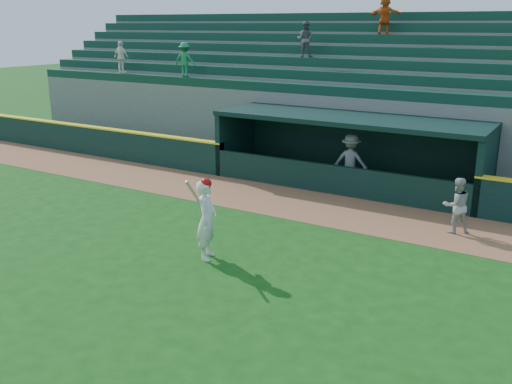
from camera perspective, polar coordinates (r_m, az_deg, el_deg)
ground at (r=13.99m, az=-3.43°, el=-6.71°), size 120.00×120.00×0.00m
warning_track at (r=17.96m, az=5.48°, el=-1.41°), size 40.00×3.00×0.01m
field_wall_left at (r=26.48m, az=-17.40°, el=5.07°), size 15.50×0.30×1.20m
wall_stripe_left at (r=26.37m, az=-17.52°, el=6.41°), size 15.50×0.32×0.06m
dugout_player_front at (r=16.37m, az=19.41°, el=-1.27°), size 0.95×0.92×1.55m
dugout_player_inside at (r=20.02m, az=9.46°, el=3.09°), size 1.27×0.80×1.88m
dugout at (r=20.37m, az=9.44°, el=4.53°), size 9.40×2.80×2.46m
stands at (r=24.43m, az=13.70°, el=8.73°), size 34.50×6.30×7.13m
batter_at_plate at (r=13.73m, az=-4.95°, el=-2.68°), size 0.69×0.89×2.04m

